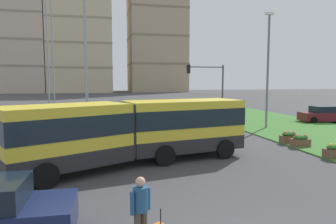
% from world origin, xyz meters
% --- Properties ---
extents(articulated_bus, '(11.87, 6.20, 3.00)m').
position_xyz_m(articulated_bus, '(-2.03, 8.98, 1.65)').
color(articulated_bus, yellow).
rests_on(articulated_bus, ground).
extents(car_maroon_sedan, '(4.55, 2.36, 1.58)m').
position_xyz_m(car_maroon_sedan, '(17.61, 20.38, 0.75)').
color(car_maroon_sedan, maroon).
rests_on(car_maroon_sedan, ground).
extents(pedestrian_crossing, '(0.52, 0.36, 1.74)m').
position_xyz_m(pedestrian_crossing, '(-2.71, 1.36, 1.00)').
color(pedestrian_crossing, '#4C4238').
rests_on(pedestrian_crossing, ground).
extents(flower_planter_2, '(1.10, 0.56, 0.74)m').
position_xyz_m(flower_planter_2, '(8.17, 7.76, 0.43)').
color(flower_planter_2, brown).
rests_on(flower_planter_2, grass_median).
extents(flower_planter_3, '(1.10, 0.56, 0.74)m').
position_xyz_m(flower_planter_3, '(8.17, 10.60, 0.43)').
color(flower_planter_3, brown).
rests_on(flower_planter_3, grass_median).
extents(flower_planter_4, '(1.10, 0.56, 0.74)m').
position_xyz_m(flower_planter_4, '(8.17, 11.76, 0.43)').
color(flower_planter_4, brown).
rests_on(flower_planter_4, grass_median).
extents(traffic_light_far_right, '(3.75, 0.28, 5.50)m').
position_xyz_m(traffic_light_far_right, '(6.51, 22.00, 3.82)').
color(traffic_light_far_right, '#474C51').
rests_on(traffic_light_far_right, ground).
extents(streetlight_median, '(0.70, 0.28, 9.60)m').
position_xyz_m(streetlight_median, '(10.07, 17.91, 5.25)').
color(streetlight_median, slate).
rests_on(streetlight_median, ground).
extents(apartment_tower_west, '(18.19, 19.87, 51.00)m').
position_xyz_m(apartment_tower_west, '(-30.00, 110.96, 25.52)').
color(apartment_tower_west, '#C6B299').
rests_on(apartment_tower_west, ground).
extents(apartment_tower_westcentre, '(21.60, 19.08, 40.83)m').
position_xyz_m(apartment_tower_westcentre, '(-10.03, 110.68, 20.44)').
color(apartment_tower_westcentre, beige).
rests_on(apartment_tower_westcentre, ground).
extents(apartment_tower_centre, '(20.84, 19.97, 49.60)m').
position_xyz_m(apartment_tower_centre, '(17.78, 113.22, 24.82)').
color(apartment_tower_centre, tan).
rests_on(apartment_tower_centre, ground).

